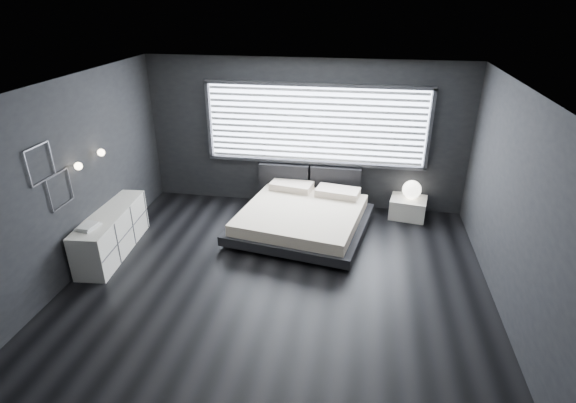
# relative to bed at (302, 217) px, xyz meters

# --- Properties ---
(room) EXTENTS (6.04, 6.00, 2.80)m
(room) POSITION_rel_bed_xyz_m (-0.13, -1.59, 1.14)
(room) COLOR black
(room) RESTS_ON ground
(window) EXTENTS (4.14, 0.09, 1.52)m
(window) POSITION_rel_bed_xyz_m (0.07, 1.10, 1.35)
(window) COLOR white
(window) RESTS_ON ground
(headboard) EXTENTS (1.96, 0.16, 0.52)m
(headboard) POSITION_rel_bed_xyz_m (-0.01, 1.05, 0.31)
(headboard) COLOR black
(headboard) RESTS_ON ground
(sconce_near) EXTENTS (0.18, 0.11, 0.11)m
(sconce_near) POSITION_rel_bed_xyz_m (-3.01, -1.54, 1.34)
(sconce_near) COLOR silver
(sconce_near) RESTS_ON ground
(sconce_far) EXTENTS (0.18, 0.11, 0.11)m
(sconce_far) POSITION_rel_bed_xyz_m (-3.01, -0.94, 1.34)
(sconce_far) COLOR silver
(sconce_far) RESTS_ON ground
(wall_art_upper) EXTENTS (0.01, 0.48, 0.48)m
(wall_art_upper) POSITION_rel_bed_xyz_m (-3.10, -2.14, 1.59)
(wall_art_upper) COLOR #47474C
(wall_art_upper) RESTS_ON ground
(wall_art_lower) EXTENTS (0.01, 0.48, 0.48)m
(wall_art_lower) POSITION_rel_bed_xyz_m (-3.10, -1.89, 1.12)
(wall_art_lower) COLOR #47474C
(wall_art_lower) RESTS_ON ground
(bed) EXTENTS (2.51, 2.43, 0.57)m
(bed) POSITION_rel_bed_xyz_m (0.00, 0.00, 0.00)
(bed) COLOR black
(bed) RESTS_ON ground
(nightstand) EXTENTS (0.72, 0.63, 0.37)m
(nightstand) POSITION_rel_bed_xyz_m (1.87, 0.87, -0.08)
(nightstand) COLOR silver
(nightstand) RESTS_ON ground
(orb_lamp) EXTENTS (0.34, 0.34, 0.34)m
(orb_lamp) POSITION_rel_bed_xyz_m (1.91, 0.89, 0.28)
(orb_lamp) COLOR white
(orb_lamp) RESTS_ON nightstand
(dresser) EXTENTS (0.65, 1.80, 0.71)m
(dresser) POSITION_rel_bed_xyz_m (-2.90, -1.20, 0.09)
(dresser) COLOR silver
(dresser) RESTS_ON ground
(book_stack) EXTENTS (0.29, 0.35, 0.06)m
(book_stack) POSITION_rel_bed_xyz_m (-2.92, -1.73, 0.47)
(book_stack) COLOR silver
(book_stack) RESTS_ON dresser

